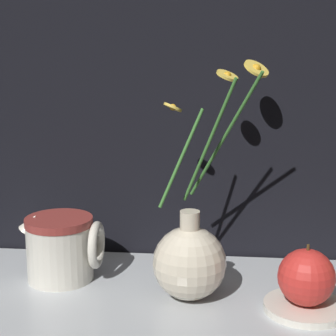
# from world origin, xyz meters

# --- Properties ---
(ground_plane) EXTENTS (6.00, 6.00, 0.00)m
(ground_plane) POSITION_xyz_m (0.00, 0.00, 0.00)
(ground_plane) COLOR black
(shelf) EXTENTS (0.90, 0.32, 0.01)m
(shelf) POSITION_xyz_m (0.00, 0.00, 0.01)
(shelf) COLOR #B2B7BC
(shelf) RESTS_ON ground_plane
(vase_with_flowers) EXTENTS (0.18, 0.18, 0.35)m
(vase_with_flowers) POSITION_xyz_m (0.05, -0.01, 0.07)
(vase_with_flowers) COLOR beige
(vase_with_flowers) RESTS_ON shelf
(ceramic_pitcher) EXTENTS (0.13, 0.11, 0.11)m
(ceramic_pitcher) POSITION_xyz_m (-0.16, 0.03, 0.07)
(ceramic_pitcher) COLOR beige
(ceramic_pitcher) RESTS_ON shelf
(saucer_plate) EXTENTS (0.12, 0.12, 0.01)m
(saucer_plate) POSITION_xyz_m (0.21, -0.04, 0.02)
(saucer_plate) COLOR silver
(saucer_plate) RESTS_ON shelf
(orange_fruit) EXTENTS (0.08, 0.08, 0.09)m
(orange_fruit) POSITION_xyz_m (0.21, -0.04, 0.06)
(orange_fruit) COLOR red
(orange_fruit) RESTS_ON saucer_plate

